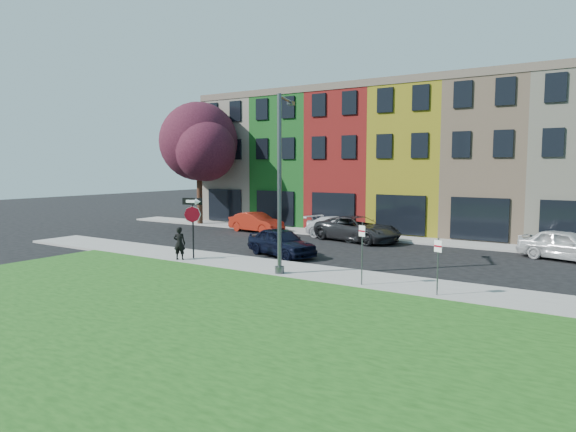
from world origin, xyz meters
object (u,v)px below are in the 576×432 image
Objects in this scene: street_lamp at (281,184)px; stop_sign at (193,215)px; man at (179,243)px; sedan_near at (281,242)px.

stop_sign is at bearing 156.11° from street_lamp.
man reaches higher than sedan_near.
street_lamp reaches higher than man.
man is 6.59m from street_lamp.
sedan_near is 0.61× the size of street_lamp.
man is at bearing 159.72° from sedan_near.
stop_sign reaches higher than man.
street_lamp is (5.55, -0.42, 1.67)m from stop_sign.
sedan_near is at bearing 104.08° from street_lamp.
sedan_near is (2.95, 3.48, -1.54)m from stop_sign.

